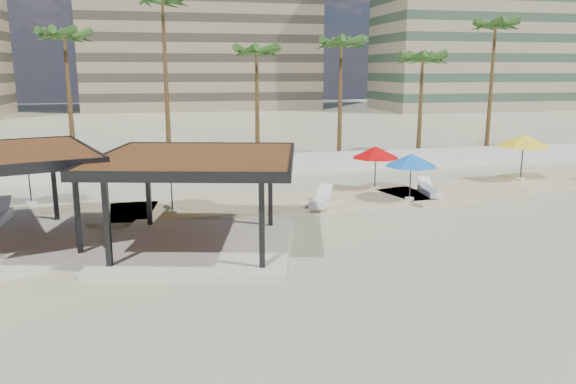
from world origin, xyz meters
name	(u,v)px	position (x,y,z in m)	size (l,w,h in m)	color
ground	(264,251)	(0.00, 0.00, 0.00)	(200.00, 200.00, 0.00)	#C7B984
promenade	(275,201)	(2.00, 7.67, 0.06)	(44.45, 7.97, 0.24)	#C6B284
boundary_wall	(218,165)	(0.00, 16.00, 0.60)	(56.00, 0.30, 1.20)	silver
building_mid	(201,22)	(4.00, 78.00, 14.27)	(38.00, 16.00, 30.40)	#847259
building_east	(480,2)	(48.00, 66.00, 17.27)	(32.00, 15.00, 36.40)	gray
pavilion_central	(198,193)	(-2.32, 0.83, 2.14)	(8.59, 8.59, 3.59)	beige
umbrella_b	(171,168)	(-3.18, 5.87, 2.28)	(3.10, 3.10, 2.44)	beige
umbrella_c	(376,152)	(7.85, 8.75, 2.20)	(2.84, 2.84, 2.35)	beige
umbrella_d	(411,160)	(8.56, 5.80, 2.20)	(2.93, 2.93, 2.36)	beige
umbrella_e	(524,141)	(17.18, 9.07, 2.53)	(3.65, 3.65, 2.74)	beige
umbrella_f	(27,158)	(-9.88, 9.20, 2.44)	(3.16, 3.16, 2.63)	beige
lounger_b	(321,200)	(3.94, 5.84, 0.38)	(1.69, 2.26, 0.83)	silver
lounger_c	(429,191)	(10.14, 6.76, 0.37)	(0.90, 2.16, 0.79)	silver
palm_c	(65,41)	(-9.00, 18.10, 8.34)	(3.00, 3.00, 9.51)	brown
palm_d	(163,7)	(-3.00, 18.90, 10.52)	(3.00, 3.00, 11.86)	brown
palm_e	(257,56)	(3.00, 18.40, 7.51)	(3.00, 3.00, 8.64)	brown
palm_f	(341,48)	(9.00, 18.60, 8.07)	(3.00, 3.00, 9.23)	brown
palm_g	(423,62)	(15.00, 18.20, 7.13)	(3.00, 3.00, 8.24)	brown
palm_h	(495,31)	(21.00, 18.80, 9.42)	(3.00, 3.00, 10.67)	brown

